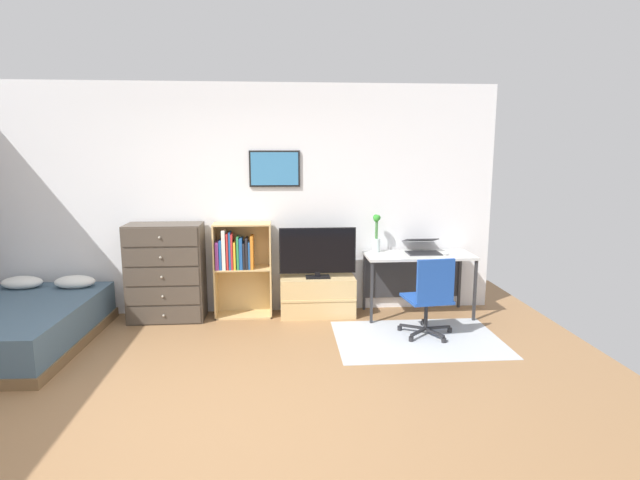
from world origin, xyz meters
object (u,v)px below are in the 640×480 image
object	(u,v)px
dresser	(166,272)
bamboo_vase	(376,233)
tv_stand	(318,296)
computer_mouse	(446,253)
bookshelf	(239,261)
desk	(417,264)
bed	(18,326)
laptop	(422,247)
television	(318,253)
office_chair	(430,295)

from	to	relation	value
dresser	bamboo_vase	world-z (taller)	bamboo_vase
tv_stand	computer_mouse	bearing A→B (deg)	-5.31
bookshelf	desk	xyz separation A→B (m)	(2.09, -0.05, -0.06)
bed	laptop	size ratio (longest dim) A/B	4.66
tv_stand	television	bearing A→B (deg)	-90.00
bed	television	xyz separation A→B (m)	(3.04, 0.73, 0.54)
dresser	computer_mouse	bearing A→B (deg)	-2.19
office_chair	bamboo_vase	bearing A→B (deg)	106.80
dresser	television	distance (m)	1.75
bed	office_chair	bearing A→B (deg)	0.66
bed	bookshelf	bearing A→B (deg)	22.27
laptop	bamboo_vase	world-z (taller)	bamboo_vase
bookshelf	television	xyz separation A→B (m)	(0.91, -0.07, 0.10)
computer_mouse	office_chair	bearing A→B (deg)	-118.90
bamboo_vase	tv_stand	bearing A→B (deg)	-173.84
desk	bookshelf	bearing A→B (deg)	178.57
bookshelf	office_chair	size ratio (longest dim) A/B	1.29
television	laptop	bearing A→B (deg)	1.49
television	bamboo_vase	bearing A→B (deg)	7.95
computer_mouse	bamboo_vase	distance (m)	0.84
tv_stand	office_chair	world-z (taller)	office_chair
bed	dresser	world-z (taller)	dresser
bed	computer_mouse	bearing A→B (deg)	9.34
tv_stand	office_chair	distance (m)	1.40
dresser	tv_stand	world-z (taller)	dresser
tv_stand	bamboo_vase	size ratio (longest dim) A/B	1.94
dresser	laptop	xyz separation A→B (m)	(2.98, 0.02, 0.25)
bookshelf	bamboo_vase	xyz separation A→B (m)	(1.62, 0.03, 0.31)
dresser	desk	size ratio (longest dim) A/B	0.89
television	tv_stand	bearing A→B (deg)	90.00
bamboo_vase	bed	bearing A→B (deg)	-167.45
desk	television	bearing A→B (deg)	-179.16
bookshelf	laptop	xyz separation A→B (m)	(2.15, -0.04, 0.15)
television	bookshelf	bearing A→B (deg)	175.63
computer_mouse	dresser	bearing A→B (deg)	177.81
laptop	bamboo_vase	xyz separation A→B (m)	(-0.54, 0.07, 0.16)
bed	bookshelf	size ratio (longest dim) A/B	1.77
bookshelf	bed	bearing A→B (deg)	-159.29
bamboo_vase	office_chair	bearing A→B (deg)	-65.74
television	desk	size ratio (longest dim) A/B	0.71
dresser	tv_stand	bearing A→B (deg)	0.49
tv_stand	office_chair	xyz separation A→B (m)	(1.11, -0.82, 0.23)
television	laptop	xyz separation A→B (m)	(1.24, 0.03, 0.05)
dresser	bed	bearing A→B (deg)	-150.25
dresser	tv_stand	distance (m)	1.77
tv_stand	television	size ratio (longest dim) A/B	0.98
desk	tv_stand	bearing A→B (deg)	179.76
dresser	desk	bearing A→B (deg)	0.20
desk	office_chair	bearing A→B (deg)	-94.96
desk	laptop	distance (m)	0.21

